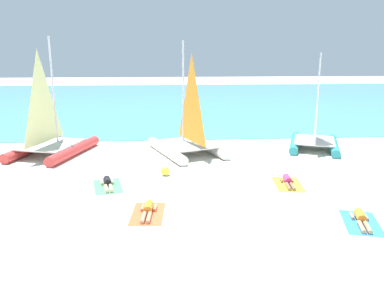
{
  "coord_description": "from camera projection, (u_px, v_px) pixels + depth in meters",
  "views": [
    {
      "loc": [
        -1.18,
        -12.41,
        5.44
      ],
      "look_at": [
        0.0,
        4.79,
        1.2
      ],
      "focal_mm": 35.43,
      "sensor_mm": 36.0,
      "label": 1
    }
  ],
  "objects": [
    {
      "name": "ground_plane",
      "position": [
        186.0,
        143.0,
        23.09
      ],
      "size": [
        120.0,
        120.0,
        0.0
      ],
      "primitive_type": "plane",
      "color": "silver"
    },
    {
      "name": "ocean_water",
      "position": [
        176.0,
        100.0,
        43.08
      ],
      "size": [
        120.0,
        40.0,
        0.05
      ],
      "primitive_type": "cube",
      "color": "#4C9EB7",
      "rests_on": "ground"
    },
    {
      "name": "sailboat_teal",
      "position": [
        315.0,
        135.0,
        21.5
      ],
      "size": [
        3.92,
        4.79,
        5.38
      ],
      "rotation": [
        0.0,
        0.0,
        -0.36
      ],
      "color": "teal",
      "rests_on": "ground"
    },
    {
      "name": "sailboat_white",
      "position": [
        188.0,
        137.0,
        20.49
      ],
      "size": [
        4.39,
        5.34,
        5.99
      ],
      "rotation": [
        0.0,
        0.0,
        0.37
      ],
      "color": "white",
      "rests_on": "ground"
    },
    {
      "name": "sailboat_red",
      "position": [
        51.0,
        138.0,
        20.25
      ],
      "size": [
        4.27,
        5.43,
        6.21
      ],
      "rotation": [
        0.0,
        0.0,
        -0.29
      ],
      "color": "#CC3838",
      "rests_on": "ground"
    },
    {
      "name": "towel_leftmost",
      "position": [
        108.0,
        186.0,
        15.65
      ],
      "size": [
        1.49,
        2.09,
        0.01
      ],
      "primitive_type": "cube",
      "rotation": [
        0.0,
        0.0,
        0.22
      ],
      "color": "#4CB266",
      "rests_on": "ground"
    },
    {
      "name": "sunbather_leftmost",
      "position": [
        108.0,
        183.0,
        15.68
      ],
      "size": [
        0.73,
        1.56,
        0.3
      ],
      "rotation": [
        0.0,
        0.0,
        0.22
      ],
      "color": "black",
      "rests_on": "towel_leftmost"
    },
    {
      "name": "towel_center_left",
      "position": [
        148.0,
        214.0,
        13.01
      ],
      "size": [
        1.24,
        1.97,
        0.01
      ],
      "primitive_type": "cube",
      "rotation": [
        0.0,
        0.0,
        -0.07
      ],
      "color": "#EA5933",
      "rests_on": "ground"
    },
    {
      "name": "sunbather_center_left",
      "position": [
        148.0,
        209.0,
        13.05
      ],
      "size": [
        0.57,
        1.57,
        0.3
      ],
      "rotation": [
        0.0,
        0.0,
        -0.07
      ],
      "color": "orange",
      "rests_on": "towel_center_left"
    },
    {
      "name": "towel_center_right",
      "position": [
        288.0,
        184.0,
        15.88
      ],
      "size": [
        1.31,
        2.01,
        0.01
      ],
      "primitive_type": "cube",
      "rotation": [
        0.0,
        0.0,
        -0.11
      ],
      "color": "yellow",
      "rests_on": "ground"
    },
    {
      "name": "sunbather_center_right",
      "position": [
        288.0,
        181.0,
        15.91
      ],
      "size": [
        0.59,
        1.57,
        0.3
      ],
      "rotation": [
        0.0,
        0.0,
        -0.11
      ],
      "color": "#D83372",
      "rests_on": "towel_center_right"
    },
    {
      "name": "towel_rightmost",
      "position": [
        361.0,
        223.0,
        12.31
      ],
      "size": [
        1.58,
        2.13,
        0.01
      ],
      "primitive_type": "cube",
      "rotation": [
        0.0,
        0.0,
        -0.28
      ],
      "color": "#338CD8",
      "rests_on": "ground"
    },
    {
      "name": "sunbather_rightmost",
      "position": [
        361.0,
        218.0,
        12.35
      ],
      "size": [
        0.8,
        1.55,
        0.3
      ],
      "rotation": [
        0.0,
        0.0,
        -0.28
      ],
      "color": "orange",
      "rests_on": "towel_rightmost"
    },
    {
      "name": "beach_ball",
      "position": [
        165.0,
        171.0,
        16.98
      ],
      "size": [
        0.4,
        0.4,
        0.4
      ],
      "primitive_type": "sphere",
      "color": "yellow",
      "rests_on": "ground"
    }
  ]
}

